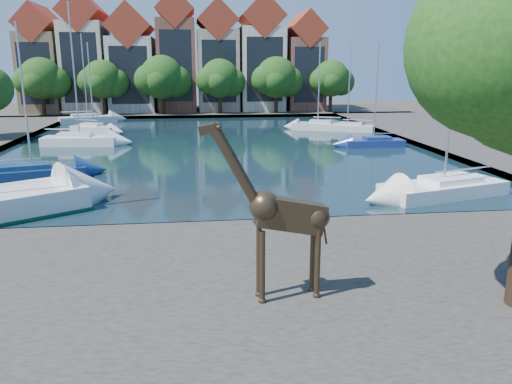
% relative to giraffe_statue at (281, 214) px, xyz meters
% --- Properties ---
extents(ground, '(160.00, 160.00, 0.00)m').
position_rel_giraffe_statue_xyz_m(ground, '(-0.76, 7.72, -3.05)').
color(ground, '#38332B').
rests_on(ground, ground).
extents(water_basin, '(38.00, 50.00, 0.08)m').
position_rel_giraffe_statue_xyz_m(water_basin, '(-0.76, 31.72, -3.01)').
color(water_basin, black).
rests_on(water_basin, ground).
extents(near_quay, '(50.00, 14.00, 0.50)m').
position_rel_giraffe_statue_xyz_m(near_quay, '(-0.76, 0.72, -2.80)').
color(near_quay, '#44403B').
rests_on(near_quay, ground).
extents(far_quay, '(60.00, 16.00, 0.50)m').
position_rel_giraffe_statue_xyz_m(far_quay, '(-0.76, 63.72, -2.80)').
color(far_quay, '#44403B').
rests_on(far_quay, ground).
extents(right_quay, '(14.00, 52.00, 0.50)m').
position_rel_giraffe_statue_xyz_m(right_quay, '(24.24, 31.72, -2.80)').
color(right_quay, '#44403B').
rests_on(right_quay, ground).
extents(townhouse_west_end, '(5.44, 9.18, 14.93)m').
position_rel_giraffe_statue_xyz_m(townhouse_west_end, '(-23.76, 63.71, 4.31)').
color(townhouse_west_end, '#806346').
rests_on(townhouse_west_end, far_quay).
extents(townhouse_west_mid, '(5.94, 9.18, 16.79)m').
position_rel_giraffe_statue_xyz_m(townhouse_west_mid, '(-17.76, 63.71, 5.18)').
color(townhouse_west_mid, beige).
rests_on(townhouse_west_mid, far_quay).
extents(townhouse_west_inner, '(6.43, 9.18, 15.15)m').
position_rel_giraffe_statue_xyz_m(townhouse_west_inner, '(-11.26, 63.71, 4.30)').
color(townhouse_west_inner, beige).
rests_on(townhouse_west_inner, far_quay).
extents(townhouse_center, '(5.44, 9.18, 16.93)m').
position_rel_giraffe_statue_xyz_m(townhouse_center, '(-4.76, 63.71, 5.31)').
color(townhouse_center, brown).
rests_on(townhouse_center, far_quay).
extents(townhouse_east_inner, '(5.94, 9.18, 15.79)m').
position_rel_giraffe_statue_xyz_m(townhouse_east_inner, '(1.24, 63.71, 4.68)').
color(townhouse_east_inner, tan).
rests_on(townhouse_east_inner, far_quay).
extents(townhouse_east_mid, '(6.43, 9.18, 16.65)m').
position_rel_giraffe_statue_xyz_m(townhouse_east_mid, '(7.74, 63.71, 5.05)').
color(townhouse_east_mid, beige).
rests_on(townhouse_east_mid, far_quay).
extents(townhouse_east_end, '(5.44, 9.18, 14.43)m').
position_rel_giraffe_statue_xyz_m(townhouse_east_end, '(14.24, 63.71, 4.06)').
color(townhouse_east_end, brown).
rests_on(townhouse_east_end, far_quay).
extents(far_tree_far_west, '(7.28, 5.60, 7.68)m').
position_rel_giraffe_statue_xyz_m(far_tree_far_west, '(-22.66, 58.22, 2.13)').
color(far_tree_far_west, '#332114').
rests_on(far_tree_far_west, far_quay).
extents(far_tree_west, '(6.76, 5.20, 7.36)m').
position_rel_giraffe_statue_xyz_m(far_tree_west, '(-14.66, 58.22, 2.02)').
color(far_tree_west, '#332114').
rests_on(far_tree_west, far_quay).
extents(far_tree_mid_west, '(7.80, 6.00, 8.00)m').
position_rel_giraffe_statue_xyz_m(far_tree_mid_west, '(-6.65, 58.22, 2.24)').
color(far_tree_mid_west, '#332114').
rests_on(far_tree_mid_west, far_quay).
extents(far_tree_mid_east, '(7.02, 5.40, 7.52)m').
position_rel_giraffe_statue_xyz_m(far_tree_mid_east, '(1.34, 58.22, 2.08)').
color(far_tree_mid_east, '#332114').
rests_on(far_tree_mid_east, far_quay).
extents(far_tree_east, '(7.54, 5.80, 7.84)m').
position_rel_giraffe_statue_xyz_m(far_tree_east, '(9.35, 58.22, 2.19)').
color(far_tree_east, '#332114').
rests_on(far_tree_east, far_quay).
extents(far_tree_far_east, '(6.76, 5.20, 7.36)m').
position_rel_giraffe_statue_xyz_m(far_tree_far_east, '(17.34, 58.22, 2.02)').
color(far_tree_far_east, '#332114').
rests_on(far_tree_far_east, far_quay).
extents(giraffe_statue, '(3.64, 0.76, 5.19)m').
position_rel_giraffe_statue_xyz_m(giraffe_statue, '(0.00, 0.00, 0.00)').
color(giraffe_statue, '#382B1C').
rests_on(giraffe_statue, near_quay).
extents(sailboat_left_b, '(6.76, 3.93, 9.60)m').
position_rel_giraffe_statue_xyz_m(sailboat_left_b, '(-12.76, 19.27, -2.44)').
color(sailboat_left_b, navy).
rests_on(sailboat_left_b, water_basin).
extents(sailboat_left_c, '(6.63, 2.70, 12.31)m').
position_rel_giraffe_statue_xyz_m(sailboat_left_c, '(-12.76, 33.11, -2.33)').
color(sailboat_left_c, white).
rests_on(sailboat_left_c, water_basin).
extents(sailboat_left_d, '(5.20, 3.63, 9.32)m').
position_rel_giraffe_statue_xyz_m(sailboat_left_d, '(-13.09, 41.53, -2.38)').
color(sailboat_left_d, silver).
rests_on(sailboat_left_d, water_basin).
extents(sailboat_left_e, '(7.20, 4.65, 10.78)m').
position_rel_giraffe_statue_xyz_m(sailboat_left_e, '(-15.76, 51.72, -2.36)').
color(sailboat_left_e, beige).
rests_on(sailboat_left_e, water_basin).
extents(sailboat_right_a, '(7.63, 4.42, 10.03)m').
position_rel_giraffe_statue_xyz_m(sailboat_right_a, '(11.24, 12.07, -2.40)').
color(sailboat_right_a, white).
rests_on(sailboat_right_a, water_basin).
extents(sailboat_right_b, '(5.32, 1.90, 8.94)m').
position_rel_giraffe_statue_xyz_m(sailboat_right_b, '(13.40, 29.27, -2.49)').
color(sailboat_right_b, navy).
rests_on(sailboat_right_b, water_basin).
extents(sailboat_right_c, '(5.92, 4.02, 9.03)m').
position_rel_giraffe_statue_xyz_m(sailboat_right_c, '(14.24, 39.90, -2.45)').
color(sailboat_right_c, silver).
rests_on(sailboat_right_c, water_basin).
extents(sailboat_right_d, '(5.77, 3.95, 9.42)m').
position_rel_giraffe_statue_xyz_m(sailboat_right_d, '(11.24, 41.24, -2.36)').
color(sailboat_right_d, silver).
rests_on(sailboat_right_d, water_basin).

